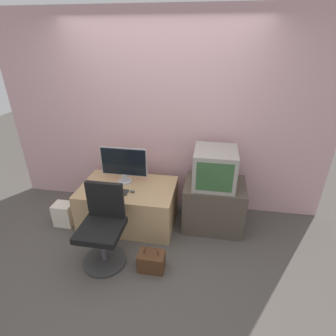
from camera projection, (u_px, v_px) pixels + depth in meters
ground_plane at (140, 266)px, 2.89m from camera, size 12.00×12.00×0.00m
wall_back at (162, 118)px, 3.47m from camera, size 4.40×0.05×2.60m
desk at (129, 204)px, 3.48m from camera, size 1.21×0.76×0.55m
side_stand at (213, 204)px, 3.40m from camera, size 0.76×0.58×0.63m
main_monitor at (124, 164)px, 3.35m from camera, size 0.61×0.18×0.48m
keyboard at (117, 192)px, 3.23m from camera, size 0.28×0.13×0.01m
mouse at (132, 191)px, 3.22m from camera, size 0.06×0.04×0.03m
crt_tv at (215, 168)px, 3.15m from camera, size 0.50×0.51×0.46m
office_chair at (103, 229)px, 2.81m from camera, size 0.48×0.48×0.91m
cardboard_box_lower at (64, 214)px, 3.48m from camera, size 0.25×0.20×0.31m
handbag at (151, 261)px, 2.81m from camera, size 0.28×0.19×0.31m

